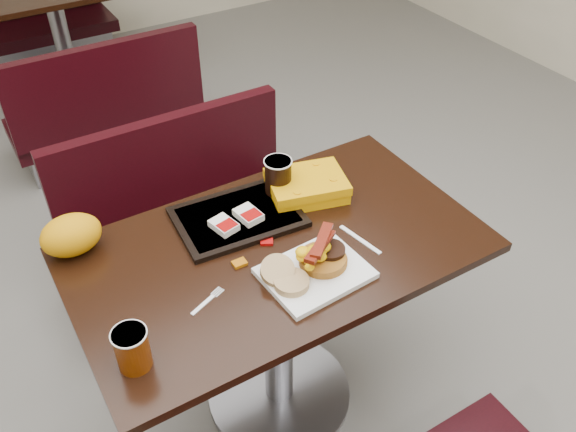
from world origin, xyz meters
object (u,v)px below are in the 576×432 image
pancake_stack (323,259)px  bench_far_s (100,96)px  bench_near_n (192,218)px  coffee_cup_near (132,349)px  knife (360,240)px  coffee_cup_far (278,176)px  tray (238,217)px  table_far (64,46)px  hashbrown_sleeve_left (224,225)px  paper_bag (71,235)px  platter (315,273)px  clamshell (307,186)px  fork (203,305)px  bench_far_n (36,11)px  hashbrown_sleeve_right (248,215)px  table_near (278,329)px

pancake_stack → bench_far_s: bearing=91.9°
bench_near_n → coffee_cup_near: bearing=-119.5°
knife → coffee_cup_far: 0.34m
tray → table_far: bearing=93.4°
hashbrown_sleeve_left → paper_bag: bearing=146.9°
platter → paper_bag: 0.70m
coffee_cup_far → clamshell: coffee_cup_far is taller
coffee_cup_near → clamshell: coffee_cup_near is taller
pancake_stack → fork: 0.36m
pancake_stack → coffee_cup_near: (-0.57, -0.05, 0.03)m
bench_far_s → bench_far_n: same height
platter → hashbrown_sleeve_right: bearing=95.9°
paper_bag → hashbrown_sleeve_right: bearing=-16.5°
bench_far_s → fork: size_ratio=8.56×
coffee_cup_near → hashbrown_sleeve_right: size_ratio=1.36×
bench_far_n → tray: tray is taller
fork → knife: same height
table_near → paper_bag: 0.73m
bench_far_s → bench_far_n: (0.00, 1.40, 0.00)m
pancake_stack → fork: (-0.35, 0.04, -0.03)m
hashbrown_sleeve_right → coffee_cup_far: bearing=17.0°
paper_bag → table_far: bearing=77.5°
platter → clamshell: 0.37m
bench_far_s → bench_far_n: 1.40m
coffee_cup_far → bench_far_s: bearing=94.3°
coffee_cup_near → tray: size_ratio=0.30×
bench_far_n → clamshell: 3.17m
bench_far_n → hashbrown_sleeve_left: bearing=-91.9°
bench_far_s → hashbrown_sleeve_right: bearing=-90.7°
tray → pancake_stack: bearing=-66.3°
bench_near_n → coffee_cup_far: size_ratio=8.58×
fork → hashbrown_sleeve_left: 0.30m
table_far → hashbrown_sleeve_left: hashbrown_sleeve_left is taller
clamshell → hashbrown_sleeve_left: bearing=-159.2°
table_far → bench_far_s: table_far is taller
table_far → bench_far_n: (0.00, 0.70, -0.02)m
knife → tray: bearing=-146.0°
hashbrown_sleeve_right → table_far: bearing=81.0°
table_near → bench_far_s: (0.00, 1.90, -0.02)m
coffee_cup_far → paper_bag: (-0.64, 0.08, -0.02)m
table_far → tray: size_ratio=3.19×
bench_far_s → knife: (0.22, -2.01, 0.39)m
tray → platter: bearing=-73.3°
platter → paper_bag: bearing=137.1°
bench_far_s → fork: bearing=-98.1°
hashbrown_sleeve_right → clamshell: (0.23, 0.03, 0.00)m
bench_far_n → platter: 3.48m
table_near → tray: bearing=104.1°
pancake_stack → tray: pancake_stack is taller
table_far → fork: (-0.29, -2.70, 0.38)m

